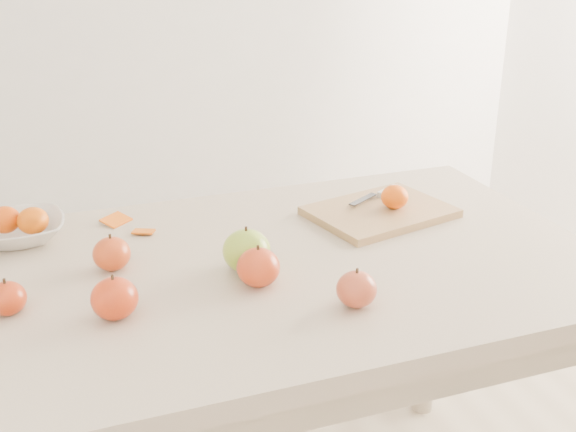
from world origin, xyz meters
name	(u,v)px	position (x,y,z in m)	size (l,w,h in m)	color
table	(296,301)	(0.00, 0.00, 0.65)	(1.20, 0.80, 0.75)	#C7B396
cutting_board	(380,212)	(0.26, 0.14, 0.76)	(0.30, 0.22, 0.02)	#AB8155
board_tangerine	(395,197)	(0.29, 0.13, 0.80)	(0.06, 0.06, 0.05)	#E36308
fruit_bowl	(19,230)	(-0.52, 0.28, 0.77)	(0.19, 0.19, 0.05)	silver
bowl_tangerine_near	(5,220)	(-0.54, 0.29, 0.80)	(0.06, 0.06, 0.06)	#CA5207
bowl_tangerine_far	(33,221)	(-0.49, 0.26, 0.80)	(0.06, 0.06, 0.06)	#D35F07
orange_peel_a	(116,222)	(-0.31, 0.31, 0.75)	(0.06, 0.04, 0.00)	orange
orange_peel_b	(144,232)	(-0.27, 0.23, 0.75)	(0.04, 0.04, 0.00)	#DB600F
paring_knife	(384,193)	(0.30, 0.21, 0.78)	(0.16, 0.09, 0.01)	silver
apple_green	(247,251)	(-0.11, -0.02, 0.79)	(0.09, 0.09, 0.08)	#6FA024
apple_red_c	(356,289)	(0.03, -0.22, 0.78)	(0.07, 0.07, 0.06)	maroon
apple_red_b	(115,298)	(-0.37, -0.11, 0.79)	(0.08, 0.08, 0.07)	#930805
apple_red_e	(258,267)	(-0.11, -0.09, 0.79)	(0.08, 0.08, 0.07)	maroon
apple_red_a	(112,254)	(-0.35, 0.07, 0.78)	(0.07, 0.07, 0.07)	maroon
apple_red_d	(7,298)	(-0.54, -0.04, 0.78)	(0.06, 0.06, 0.06)	maroon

